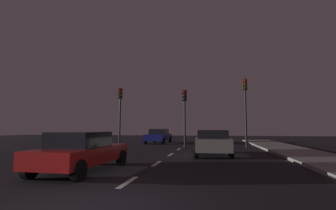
{
  "coord_description": "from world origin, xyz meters",
  "views": [
    {
      "loc": [
        2.4,
        -4.46,
        1.55
      ],
      "look_at": [
        -0.94,
        14.64,
        3.33
      ],
      "focal_mm": 26.83,
      "sensor_mm": 36.0,
      "label": 1
    }
  ],
  "objects": [
    {
      "name": "car_oncoming_far",
      "position": [
        -2.99,
        20.81,
        0.75
      ],
      "size": [
        2.08,
        4.59,
        1.45
      ],
      "color": "navy",
      "rests_on": "ground_plane"
    },
    {
      "name": "lane_stripe_fourth",
      "position": [
        0.0,
        10.2,
        0.0
      ],
      "size": [
        0.16,
        1.6,
        0.01
      ],
      "primitive_type": "cube",
      "color": "silver",
      "rests_on": "ground_plane"
    },
    {
      "name": "traffic_signal_left",
      "position": [
        -5.28,
        15.74,
        3.46
      ],
      "size": [
        0.32,
        0.38,
        4.94
      ],
      "color": "black",
      "rests_on": "ground_plane"
    },
    {
      "name": "traffic_signal_right",
      "position": [
        5.0,
        15.74,
        3.75
      ],
      "size": [
        0.32,
        0.38,
        5.4
      ],
      "color": "black",
      "rests_on": "ground_plane"
    },
    {
      "name": "car_adjacent_lane",
      "position": [
        -2.21,
        3.97,
        0.72
      ],
      "size": [
        1.99,
        4.36,
        1.41
      ],
      "color": "#B21919",
      "rests_on": "ground_plane"
    },
    {
      "name": "lane_stripe_sixth",
      "position": [
        0.0,
        17.8,
        0.0
      ],
      "size": [
        0.16,
        1.6,
        0.01
      ],
      "primitive_type": "cube",
      "color": "silver",
      "rests_on": "ground_plane"
    },
    {
      "name": "traffic_signal_center",
      "position": [
        0.24,
        15.74,
        3.26
      ],
      "size": [
        0.32,
        0.38,
        4.63
      ],
      "color": "black",
      "rests_on": "ground_plane"
    },
    {
      "name": "lane_stripe_second",
      "position": [
        0.0,
        2.6,
        0.0
      ],
      "size": [
        0.16,
        1.6,
        0.01
      ],
      "primitive_type": "cube",
      "color": "silver",
      "rests_on": "ground_plane"
    },
    {
      "name": "lane_stripe_third",
      "position": [
        0.0,
        6.4,
        0.0
      ],
      "size": [
        0.16,
        1.6,
        0.01
      ],
      "primitive_type": "cube",
      "color": "silver",
      "rests_on": "ground_plane"
    },
    {
      "name": "car_stopped_ahead",
      "position": [
        2.41,
        10.08,
        0.75
      ],
      "size": [
        2.1,
        4.11,
        1.44
      ],
      "color": "gray",
      "rests_on": "ground_plane"
    },
    {
      "name": "ground_plane",
      "position": [
        0.0,
        7.0,
        0.0
      ],
      "size": [
        80.0,
        80.0,
        0.0
      ],
      "primitive_type": "plane",
      "color": "black"
    },
    {
      "name": "lane_stripe_fifth",
      "position": [
        0.0,
        14.0,
        0.0
      ],
      "size": [
        0.16,
        1.6,
        0.01
      ],
      "primitive_type": "cube",
      "color": "silver",
      "rests_on": "ground_plane"
    }
  ]
}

